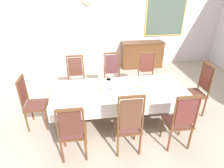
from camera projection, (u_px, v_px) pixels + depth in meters
The scene contains 21 objects.
ground at pixel (120, 124), 4.06m from camera, with size 8.19×6.57×0.04m, color #AF9E8C.
back_wall at pixel (104, 14), 6.14m from camera, with size 8.19×0.08×3.54m, color silver.
dining_table at pixel (119, 92), 3.91m from camera, with size 2.70×1.07×0.74m.
tablecloth at pixel (119, 91), 3.90m from camera, with size 2.72×1.09×0.30m.
chair_south_a at pixel (72, 131), 3.02m from camera, with size 0.44×0.42×1.07m.
chair_north_a at pixel (76, 78), 4.66m from camera, with size 0.44×0.42×1.13m.
chair_south_b at pixel (129, 124), 3.10m from camera, with size 0.44×0.42×1.22m.
chair_north_b at pixel (113, 76), 4.77m from camera, with size 0.44×0.42×1.16m.
chair_south_c at pixel (180, 120), 3.23m from camera, with size 0.44×0.42×1.13m.
chair_north_c at pixel (147, 74), 4.88m from camera, with size 0.44×0.42×1.14m.
chair_head_west at pixel (32, 102), 3.74m from camera, with size 0.42×0.44×1.10m.
chair_head_east at pixel (198, 89), 4.15m from camera, with size 0.42×0.44×1.18m.
soup_tureen at pixel (116, 84), 3.81m from camera, with size 0.31×0.31×0.24m.
candlestick_west at pixel (99, 83), 3.75m from camera, with size 0.07×0.07×0.38m.
candlestick_east at pixel (139, 81), 3.85m from camera, with size 0.07×0.07×0.36m.
bowl_near_left at pixel (129, 78), 4.26m from camera, with size 0.16×0.16×0.03m.
bowl_near_right at pixel (109, 80), 4.18m from camera, with size 0.15×0.15×0.04m.
spoon_primary at pixel (133, 78), 4.30m from camera, with size 0.04×0.18×0.01m.
spoon_secondary at pixel (104, 80), 4.19m from camera, with size 0.05×0.18×0.01m.
sideboard at pixel (142, 55), 6.63m from camera, with size 1.44×0.48×0.90m.
framed_painting at pixel (166, 15), 6.35m from camera, with size 1.38×0.05×1.40m.
Camera 1 is at (-0.61, -3.14, 2.63)m, focal length 30.37 mm.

